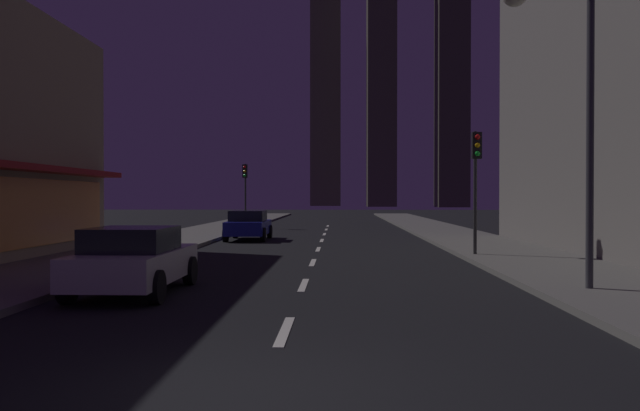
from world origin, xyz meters
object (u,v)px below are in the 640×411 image
(car_parked_far, at_px, (248,225))
(fire_hydrant_far_left, at_px, (174,237))
(car_parked_near, at_px, (134,260))
(traffic_light_near_right, at_px, (476,165))
(traffic_light_far_left, at_px, (245,181))
(street_lamp_right, at_px, (552,58))

(car_parked_far, relative_size, fire_hydrant_far_left, 6.48)
(car_parked_near, height_order, traffic_light_near_right, traffic_light_near_right)
(traffic_light_near_right, relative_size, traffic_light_far_left, 1.00)
(car_parked_near, bearing_deg, car_parked_far, 90.00)
(car_parked_near, xyz_separation_m, street_lamp_right, (8.98, 0.12, 4.33))
(street_lamp_right, bearing_deg, car_parked_far, 117.56)
(traffic_light_near_right, bearing_deg, street_lamp_right, -90.86)
(traffic_light_near_right, height_order, street_lamp_right, street_lamp_right)
(car_parked_far, height_order, traffic_light_near_right, traffic_light_near_right)
(car_parked_near, height_order, car_parked_far, same)
(street_lamp_right, bearing_deg, traffic_light_near_right, 89.14)
(traffic_light_far_left, distance_m, street_lamp_right, 30.90)
(traffic_light_near_right, height_order, traffic_light_far_left, same)
(fire_hydrant_far_left, height_order, street_lamp_right, street_lamp_right)
(fire_hydrant_far_left, relative_size, traffic_light_near_right, 0.16)
(traffic_light_near_right, bearing_deg, fire_hydrant_far_left, 160.68)
(fire_hydrant_far_left, bearing_deg, car_parked_near, -79.28)
(car_parked_near, relative_size, traffic_light_far_left, 1.01)
(car_parked_near, distance_m, car_parked_far, 17.32)
(traffic_light_far_left, xyz_separation_m, street_lamp_right, (10.88, -28.86, 1.87))
(street_lamp_right, bearing_deg, car_parked_near, -179.25)
(fire_hydrant_far_left, height_order, traffic_light_far_left, traffic_light_far_left)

